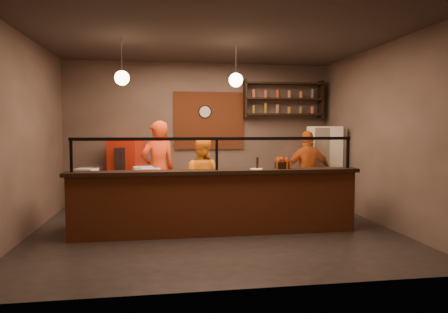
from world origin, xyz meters
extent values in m
plane|color=black|center=(0.00, 0.00, 0.00)|extent=(6.00, 6.00, 0.00)
plane|color=#38302B|center=(0.00, 0.00, 3.20)|extent=(6.00, 6.00, 0.00)
plane|color=#6B574E|center=(0.00, 2.50, 1.60)|extent=(6.00, 0.00, 6.00)
plane|color=#6B574E|center=(-3.00, 0.00, 1.60)|extent=(0.00, 5.00, 5.00)
plane|color=#6B574E|center=(3.00, 0.00, 1.60)|extent=(0.00, 5.00, 5.00)
plane|color=#6B574E|center=(0.00, -2.50, 1.60)|extent=(6.00, 0.00, 6.00)
cube|color=brown|center=(0.20, 2.47, 1.90)|extent=(1.60, 0.04, 1.30)
cube|color=brown|center=(0.00, -0.30, 0.50)|extent=(4.60, 0.25, 1.00)
cube|color=black|center=(0.00, -0.30, 1.03)|extent=(4.70, 0.37, 0.06)
cube|color=gray|center=(0.00, 0.20, 0.42)|extent=(4.60, 0.75, 0.85)
cube|color=silver|center=(0.00, 0.20, 0.88)|extent=(4.60, 0.75, 0.05)
cube|color=white|center=(0.00, -0.30, 1.31)|extent=(4.40, 0.02, 0.50)
cube|color=black|center=(0.00, -0.30, 1.56)|extent=(4.50, 0.05, 0.05)
cube|color=black|center=(-2.22, -0.30, 1.31)|extent=(0.04, 0.04, 0.50)
cube|color=black|center=(0.00, -0.30, 1.31)|extent=(0.04, 0.04, 0.50)
cube|color=black|center=(2.22, -0.30, 1.31)|extent=(0.04, 0.04, 0.50)
cube|color=black|center=(1.90, 2.32, 2.05)|extent=(1.80, 0.28, 0.04)
cube|color=black|center=(1.90, 2.32, 2.40)|extent=(1.80, 0.28, 0.04)
cube|color=black|center=(1.90, 2.32, 2.75)|extent=(1.80, 0.28, 0.04)
cube|color=black|center=(1.00, 2.32, 2.40)|extent=(0.04, 0.28, 0.85)
cube|color=black|center=(2.80, 2.32, 2.40)|extent=(0.04, 0.28, 0.85)
cylinder|color=black|center=(0.10, 2.46, 2.10)|extent=(0.30, 0.04, 0.30)
cylinder|color=black|center=(-1.50, 0.20, 2.90)|extent=(0.01, 0.01, 0.60)
sphere|color=#FFC88C|center=(-1.50, 0.20, 2.55)|extent=(0.24, 0.24, 0.24)
cylinder|color=black|center=(0.40, 0.20, 2.90)|extent=(0.01, 0.01, 0.60)
sphere|color=#FFC88C|center=(0.40, 0.20, 2.55)|extent=(0.24, 0.24, 0.24)
imported|color=#E94116|center=(-0.95, 1.04, 0.93)|extent=(0.80, 0.68, 1.87)
imported|color=orange|center=(-0.14, 0.81, 0.77)|extent=(0.93, 0.85, 1.54)
imported|color=#C34F12|center=(2.05, 1.08, 0.84)|extent=(0.99, 0.43, 1.67)
cube|color=beige|center=(2.60, 1.59, 0.88)|extent=(0.94, 0.91, 1.77)
cube|color=red|center=(-1.62, 2.15, 0.75)|extent=(0.80, 0.76, 1.49)
cylinder|color=beige|center=(-0.50, 0.12, 0.91)|extent=(0.72, 0.72, 0.01)
cube|color=silver|center=(-2.11, 0.24, 0.98)|extent=(0.40, 0.36, 0.16)
cube|color=silver|center=(-1.19, 0.39, 0.98)|extent=(0.37, 0.32, 0.16)
cube|color=silver|center=(-1.05, 0.15, 0.98)|extent=(0.32, 0.26, 0.15)
cylinder|color=gold|center=(-1.63, 0.27, 0.93)|extent=(0.35, 0.28, 0.07)
cube|color=black|center=(1.10, -0.24, 1.12)|extent=(0.22, 0.18, 0.11)
cylinder|color=black|center=(0.68, -0.26, 1.16)|extent=(0.06, 0.06, 0.19)
cylinder|color=white|center=(0.65, -0.32, 1.07)|extent=(0.25, 0.25, 0.01)
camera|label=1|loc=(-0.84, -6.59, 1.72)|focal=32.00mm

